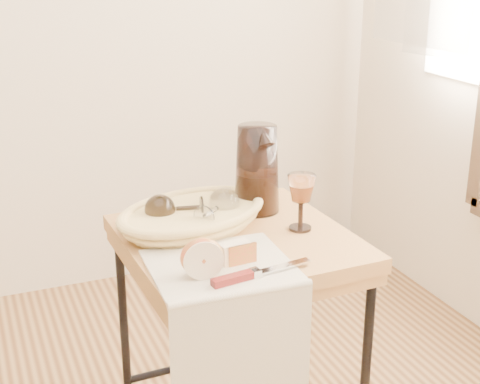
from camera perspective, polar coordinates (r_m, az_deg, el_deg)
name	(u,v)px	position (r m, az deg, el deg)	size (l,w,h in m)	color
side_table	(237,355)	(1.87, -0.24, -13.30)	(0.54, 0.54, 0.69)	brown
tea_towel	(221,266)	(1.54, -1.60, -6.14)	(0.31, 0.28, 0.01)	beige
bread_basket	(193,218)	(1.74, -3.94, -2.13)	(0.37, 0.25, 0.06)	tan
goblet_lying_a	(178,209)	(1.74, -5.14, -1.38)	(0.13, 0.08, 0.08)	#30251A
goblet_lying_b	(216,209)	(1.73, -2.02, -1.39)	(0.13, 0.08, 0.08)	white
pitcher	(257,169)	(1.83, 1.41, 1.92)	(0.16, 0.24, 0.27)	black
wine_goblet	(301,202)	(1.72, 5.06, -0.85)	(0.07, 0.07, 0.15)	white
apple_half	(202,257)	(1.48, -3.18, -5.37)	(0.09, 0.05, 0.09)	red
apple_wedge	(235,252)	(1.54, -0.43, -5.00)	(0.07, 0.04, 0.05)	beige
table_knife	(258,271)	(1.49, 1.53, -6.56)	(0.24, 0.02, 0.02)	silver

